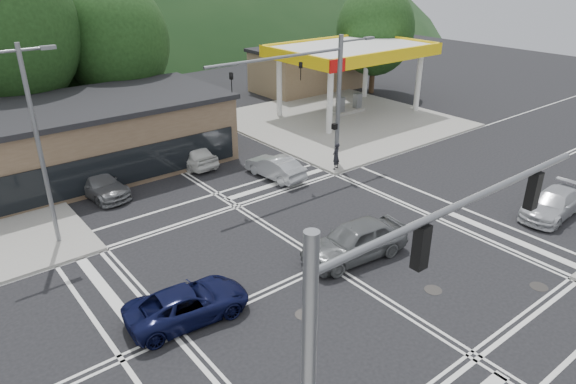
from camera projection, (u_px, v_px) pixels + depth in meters
ground at (328, 264)px, 22.05m from camera, size 120.00×120.00×0.00m
sidewalk_ne at (339, 120)px, 41.17m from camera, size 16.00×16.00×0.15m
gas_station_canopy at (352, 53)px, 40.92m from camera, size 12.32×8.34×5.75m
convenience_store at (307, 70)px, 50.35m from camera, size 10.00×6.00×3.80m
commercial_row at (19, 153)px, 28.79m from camera, size 24.00×8.00×4.00m
tree_n_b at (6, 30)px, 32.49m from camera, size 9.00×9.00×12.98m
tree_n_c at (116, 41)px, 36.99m from camera, size 7.60×7.60×10.87m
tree_n_e at (55, 29)px, 37.87m from camera, size 8.40×8.40×11.98m
tree_ne at (375, 30)px, 47.40m from camera, size 7.20×7.20×9.99m
streetlight_nw at (39, 139)px, 21.58m from camera, size 2.50×0.25×9.00m
signal_mast_ne at (323, 89)px, 29.69m from camera, size 11.65×0.30×8.00m
signal_mast_sw at (376, 328)px, 10.46m from camera, size 9.14×0.28×8.00m
car_blue_west at (188, 303)px, 18.52m from camera, size 4.69×2.51×1.25m
car_grey_center at (355, 240)px, 22.22m from camera, size 5.11×2.51×1.68m
car_silver_east at (553, 204)px, 25.93m from camera, size 4.70×2.21×1.33m
car_queue_a at (275, 167)px, 30.42m from camera, size 1.78×4.19×1.34m
car_queue_b at (189, 153)px, 32.26m from camera, size 2.07×4.58×1.52m
car_northbound at (98, 184)px, 28.18m from camera, size 2.56×4.77×1.31m
pedestrian at (336, 156)px, 31.21m from camera, size 0.71×0.58×1.68m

